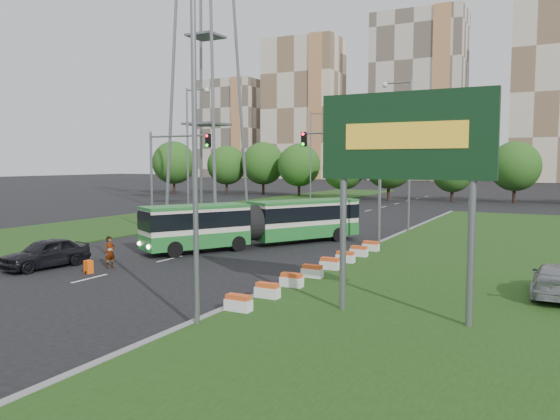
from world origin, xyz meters
The scene contains 22 objects.
ground centered at (0.00, 0.00, 0.00)m, with size 360.00×360.00×0.00m, color black.
grass_median centered at (13.00, 8.00, 0.07)m, with size 14.00×60.00×0.15m, color #1D4012.
median_kerb centered at (6.05, 8.00, 0.09)m, with size 0.30×60.00×0.18m, color gray.
left_verge centered at (-18.00, 25.00, 0.05)m, with size 12.00×110.00×0.10m, color #1D4012.
lane_markings centered at (-3.00, 20.00, 0.00)m, with size 0.20×100.00×0.01m, color silver, non-canonical shape.
flower_planters centered at (6.70, -0.30, 0.45)m, with size 1.10×15.90×0.60m, color white, non-canonical shape.
billboard centered at (12.25, -6.00, 6.16)m, with size 6.00×0.37×8.00m.
traffic_mast_median centered at (4.78, 10.00, 5.35)m, with size 5.76×0.32×8.00m.
traffic_mast_left centered at (-10.38, 9.00, 5.35)m, with size 5.76×0.32×8.00m.
street_lamps centered at (-3.00, 10.00, 6.00)m, with size 36.00×60.00×12.00m, color slate, non-canonical shape.
transmission_pylon centered at (-20.00, 28.00, 22.00)m, with size 12.00×12.00×44.00m, color slate, non-canonical shape.
tree_line centered at (10.00, 55.00, 4.50)m, with size 120.00×8.00×9.00m, color #225516, non-canonical shape.
apartment_tower_west centered at (-65.00, 150.00, 24.00)m, with size 26.00×15.00×48.00m, color beige.
apartment_tower_cwest centered at (-25.00, 150.00, 26.00)m, with size 28.00×15.00×52.00m, color beige.
apartment_tower_ceast centered at (15.00, 150.00, 25.00)m, with size 25.00×15.00×50.00m, color beige.
midrise_west centered at (-95.00, 150.00, 18.00)m, with size 22.00×14.00×36.00m, color beige.
articulated_bus centered at (-1.20, 6.70, 1.57)m, with size 2.43×15.58×2.57m.
car_left_near centered at (-7.15, -5.10, 0.79)m, with size 1.86×4.62×1.58m, color black.
car_left_far centered at (-7.08, 11.93, 0.74)m, with size 1.56×4.48×1.48m, color black.
car_median centered at (17.04, -0.16, 0.82)m, with size 1.89×4.65×1.35m, color #909398.
pedestrian centered at (-4.09, -3.54, 0.85)m, with size 0.62×0.41×1.69m, color gray.
shopping_trolley centered at (-3.98, -5.14, 0.33)m, with size 0.39×0.41×0.67m.
Camera 1 is at (17.16, -24.70, 5.59)m, focal length 35.00 mm.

